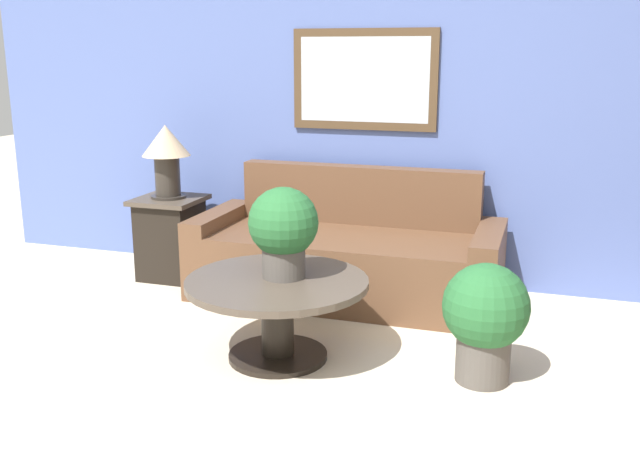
{
  "coord_description": "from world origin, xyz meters",
  "views": [
    {
      "loc": [
        0.88,
        -2.5,
        1.73
      ],
      "look_at": [
        -0.5,
        1.72,
        0.62
      ],
      "focal_mm": 40.0,
      "sensor_mm": 36.0,
      "label": 1
    }
  ],
  "objects_px": {
    "coffee_table": "(277,301)",
    "potted_plant_on_table": "(283,228)",
    "couch_main": "(347,256)",
    "table_lamp": "(166,151)",
    "side_table": "(171,237)",
    "potted_plant_floor": "(485,316)"
  },
  "relations": [
    {
      "from": "couch_main",
      "to": "table_lamp",
      "type": "bearing_deg",
      "value": -179.84
    },
    {
      "from": "coffee_table",
      "to": "potted_plant_on_table",
      "type": "height_order",
      "value": "potted_plant_on_table"
    },
    {
      "from": "side_table",
      "to": "table_lamp",
      "type": "bearing_deg",
      "value": 0.0
    },
    {
      "from": "coffee_table",
      "to": "table_lamp",
      "type": "relative_size",
      "value": 1.87
    },
    {
      "from": "table_lamp",
      "to": "potted_plant_on_table",
      "type": "height_order",
      "value": "table_lamp"
    },
    {
      "from": "coffee_table",
      "to": "potted_plant_on_table",
      "type": "relative_size",
      "value": 2.01
    },
    {
      "from": "couch_main",
      "to": "potted_plant_floor",
      "type": "height_order",
      "value": "couch_main"
    },
    {
      "from": "table_lamp",
      "to": "potted_plant_floor",
      "type": "bearing_deg",
      "value": -23.69
    },
    {
      "from": "potted_plant_floor",
      "to": "coffee_table",
      "type": "bearing_deg",
      "value": -176.58
    },
    {
      "from": "couch_main",
      "to": "potted_plant_on_table",
      "type": "relative_size",
      "value": 4.17
    },
    {
      "from": "coffee_table",
      "to": "potted_plant_floor",
      "type": "distance_m",
      "value": 1.16
    },
    {
      "from": "couch_main",
      "to": "potted_plant_on_table",
      "type": "distance_m",
      "value": 1.21
    },
    {
      "from": "side_table",
      "to": "couch_main",
      "type": "bearing_deg",
      "value": 0.16
    },
    {
      "from": "side_table",
      "to": "table_lamp",
      "type": "relative_size",
      "value": 1.14
    },
    {
      "from": "couch_main",
      "to": "potted_plant_on_table",
      "type": "height_order",
      "value": "potted_plant_on_table"
    },
    {
      "from": "couch_main",
      "to": "side_table",
      "type": "relative_size",
      "value": 3.4
    },
    {
      "from": "side_table",
      "to": "potted_plant_floor",
      "type": "bearing_deg",
      "value": -23.69
    },
    {
      "from": "table_lamp",
      "to": "potted_plant_on_table",
      "type": "bearing_deg",
      "value": -39.13
    },
    {
      "from": "coffee_table",
      "to": "side_table",
      "type": "bearing_deg",
      "value": 139.1
    },
    {
      "from": "couch_main",
      "to": "side_table",
      "type": "bearing_deg",
      "value": -179.84
    },
    {
      "from": "coffee_table",
      "to": "side_table",
      "type": "distance_m",
      "value": 1.78
    },
    {
      "from": "coffee_table",
      "to": "table_lamp",
      "type": "bearing_deg",
      "value": 139.1
    }
  ]
}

